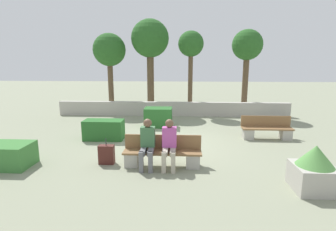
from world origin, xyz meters
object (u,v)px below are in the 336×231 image
at_px(planter_corner_left, 314,169).
at_px(tree_rightmost, 247,48).
at_px(tree_center_right, 191,47).
at_px(person_seated_man, 147,141).
at_px(suitcase, 107,154).
at_px(tree_center_left, 150,41).
at_px(bench_left_side, 267,130).
at_px(bench_front, 162,154).
at_px(person_seated_woman, 169,142).
at_px(tree_leftmost, 109,51).

xyz_separation_m(planter_corner_left, tree_rightmost, (0.47, 8.78, 3.04)).
bearing_deg(tree_center_right, person_seated_man, -99.79).
height_order(suitcase, tree_center_left, tree_center_left).
bearing_deg(suitcase, tree_center_left, 88.01).
distance_m(tree_center_left, tree_rightmost, 5.23).
bearing_deg(tree_rightmost, person_seated_man, -119.11).
bearing_deg(bench_left_side, bench_front, -149.85).
height_order(bench_front, tree_rightmost, tree_rightmost).
xyz_separation_m(person_seated_man, person_seated_woman, (0.58, -0.00, -0.00)).
xyz_separation_m(suitcase, tree_rightmost, (5.46, 7.51, 3.27)).
bearing_deg(person_seated_man, suitcase, 170.77).
bearing_deg(bench_left_side, person_seated_woman, -146.97).
height_order(suitcase, tree_leftmost, tree_leftmost).
height_order(suitcase, tree_rightmost, tree_rightmost).
bearing_deg(planter_corner_left, person_seated_man, 164.10).
distance_m(bench_front, suitcase, 1.57).
bearing_deg(person_seated_woman, tree_leftmost, 114.62).
relative_size(suitcase, tree_center_right, 0.17).
bearing_deg(bench_front, tree_center_right, 82.87).
height_order(person_seated_woman, tree_center_right, tree_center_right).
xyz_separation_m(planter_corner_left, tree_leftmost, (-6.99, 9.28, 2.89)).
distance_m(tree_center_left, tree_center_right, 2.32).
xyz_separation_m(tree_center_left, tree_rightmost, (5.18, -0.60, -0.42)).
xyz_separation_m(bench_front, suitcase, (-1.56, 0.05, -0.06)).
distance_m(bench_left_side, person_seated_woman, 4.56).
height_order(suitcase, tree_center_right, tree_center_right).
relative_size(person_seated_man, tree_center_left, 0.26).
distance_m(person_seated_man, person_seated_woman, 0.58).
bearing_deg(tree_center_left, planter_corner_left, -63.36).
height_order(bench_left_side, tree_rightmost, tree_rightmost).
bearing_deg(person_seated_woman, person_seated_man, 179.91).
bearing_deg(planter_corner_left, tree_center_right, 105.46).
xyz_separation_m(bench_left_side, tree_center_left, (-4.95, 5.37, 3.64)).
height_order(person_seated_man, suitcase, person_seated_man).
height_order(bench_front, bench_left_side, same).
height_order(bench_front, tree_center_right, tree_center_right).
distance_m(person_seated_woman, tree_leftmost, 9.39).
xyz_separation_m(bench_front, bench_left_side, (3.66, 2.80, -0.01)).
relative_size(tree_center_left, tree_rightmost, 1.14).
bearing_deg(tree_rightmost, planter_corner_left, -93.06).
xyz_separation_m(person_seated_man, tree_rightmost, (4.29, 7.70, 2.81)).
relative_size(bench_front, person_seated_man, 1.61).
bearing_deg(person_seated_woman, tree_rightmost, 64.31).
bearing_deg(tree_rightmost, bench_left_side, -92.81).
relative_size(person_seated_man, tree_leftmost, 0.30).
relative_size(tree_leftmost, tree_rightmost, 0.98).
bearing_deg(person_seated_man, person_seated_woman, -0.09).
relative_size(person_seated_woman, tree_rightmost, 0.29).
distance_m(planter_corner_left, tree_center_left, 11.06).
distance_m(bench_front, tree_center_left, 9.03).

